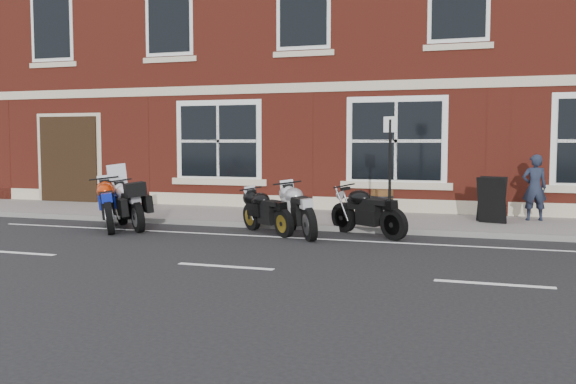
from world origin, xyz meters
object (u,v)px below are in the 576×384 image
Objects in this scene: moto_naked_black at (367,210)px; parking_sign at (390,164)px; moto_sport_silver at (300,208)px; moto_touring_silver at (130,202)px; a_board_sign at (492,200)px; pedestrian_left at (535,188)px; moto_sport_black at (267,210)px; barrel_planter at (382,203)px; moto_sport_red at (110,203)px.

parking_sign is (0.36, 0.59, 0.94)m from moto_naked_black.
moto_sport_silver is at bearing 139.99° from moto_naked_black.
moto_touring_silver is 8.19m from a_board_sign.
moto_touring_silver is at bearing 9.71° from pedestrian_left.
moto_naked_black is 1.18× the size of pedestrian_left.
parking_sign is (5.72, 1.05, 0.90)m from moto_touring_silver.
moto_touring_silver is 4.01m from moto_sport_silver.
moto_sport_black is 0.66× the size of parking_sign.
moto_touring_silver reaches higher than moto_sport_silver.
a_board_sign is at bearing -12.59° from barrel_planter.
a_board_sign is (4.52, 2.39, 0.14)m from moto_sport_black.
a_board_sign is (2.43, 2.07, 0.10)m from moto_naked_black.
moto_sport_silver reaches higher than barrel_planter.
parking_sign reaches higher than pedestrian_left.
moto_sport_silver is at bearing -44.73° from moto_touring_silver.
pedestrian_left reaches higher than moto_sport_silver.
parking_sign reaches higher than moto_sport_silver.
moto_sport_black is 2.41× the size of barrel_planter.
moto_naked_black is at bearing 29.01° from pedestrian_left.
barrel_planter is (1.93, 2.97, -0.05)m from moto_sport_black.
moto_sport_red is 1.26× the size of moto_sport_black.
moto_naked_black is 4.40m from pedestrian_left.
moto_sport_black is at bearing -123.03° from barrel_planter.
moto_sport_red is 5.71m from moto_naked_black.
barrel_planter is (-3.53, -0.17, -0.45)m from pedestrian_left.
moto_sport_silver is at bearing -29.34° from moto_sport_red.
moto_sport_red reaches higher than barrel_planter.
barrel_planter is (5.20, 3.11, -0.14)m from moto_touring_silver.
a_board_sign is 1.61× the size of barrel_planter.
pedestrian_left is at bearing -15.95° from moto_naked_black.
moto_naked_black is 2.80× the size of barrel_planter.
moto_sport_red is at bearing -147.93° from barrel_planter.
moto_sport_black is (3.56, 0.47, -0.10)m from moto_sport_red.
parking_sign reaches higher than moto_naked_black.
pedestrian_left is 2.37× the size of barrel_planter.
moto_touring_silver is 0.91× the size of moto_naked_black.
moto_sport_silver is (4.01, 0.08, -0.01)m from moto_touring_silver.
pedestrian_left is (8.73, 3.27, 0.31)m from moto_touring_silver.
moto_touring_silver is at bearing 131.83° from moto_sport_black.
moto_sport_silver is (0.74, -0.06, 0.07)m from moto_sport_black.
moto_touring_silver is 0.84× the size of moto_sport_red.
parking_sign is at bearing 2.63° from moto_naked_black.
moto_touring_silver is 5.88m from parking_sign.
parking_sign is (1.71, 0.97, 0.92)m from moto_sport_silver.
moto_naked_black is 1.17m from parking_sign.
moto_touring_silver reaches higher than moto_sport_red.
moto_touring_silver reaches higher than moto_sport_black.
pedestrian_left reaches higher than moto_sport_red.
moto_touring_silver is at bearing 129.10° from moto_naked_black.
a_board_sign is (3.78, 2.45, 0.07)m from moto_sport_silver.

